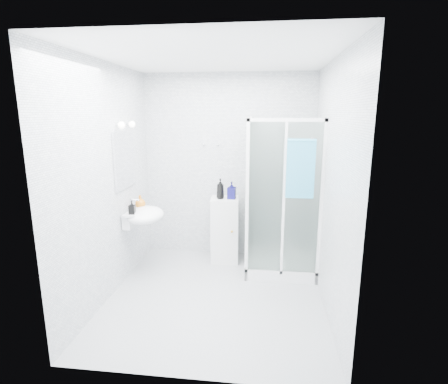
# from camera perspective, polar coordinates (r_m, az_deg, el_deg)

# --- Properties ---
(room) EXTENTS (2.40, 2.60, 2.60)m
(room) POSITION_cam_1_polar(r_m,az_deg,el_deg) (3.73, -1.41, 1.09)
(room) COLOR silver
(room) RESTS_ON ground
(shower_enclosure) EXTENTS (0.90, 0.95, 2.00)m
(shower_enclosure) POSITION_cam_1_polar(r_m,az_deg,el_deg) (4.67, 8.26, -7.52)
(shower_enclosure) COLOR white
(shower_enclosure) RESTS_ON ground
(wall_basin) EXTENTS (0.46, 0.56, 0.35)m
(wall_basin) POSITION_cam_1_polar(r_m,az_deg,el_deg) (4.52, -13.03, -3.75)
(wall_basin) COLOR white
(wall_basin) RESTS_ON ground
(mirror) EXTENTS (0.02, 0.60, 0.70)m
(mirror) POSITION_cam_1_polar(r_m,az_deg,el_deg) (4.45, -15.90, 5.11)
(mirror) COLOR white
(mirror) RESTS_ON room
(vanity_lights) EXTENTS (0.10, 0.40, 0.08)m
(vanity_lights) POSITION_cam_1_polar(r_m,az_deg,el_deg) (4.40, -15.63, 10.55)
(vanity_lights) COLOR silver
(vanity_lights) RESTS_ON room
(wall_hooks) EXTENTS (0.23, 0.06, 0.03)m
(wall_hooks) POSITION_cam_1_polar(r_m,az_deg,el_deg) (4.95, -2.20, 7.71)
(wall_hooks) COLOR silver
(wall_hooks) RESTS_ON room
(storage_cabinet) EXTENTS (0.40, 0.42, 0.91)m
(storage_cabinet) POSITION_cam_1_polar(r_m,az_deg,el_deg) (4.93, 0.11, -6.18)
(storage_cabinet) COLOR white
(storage_cabinet) RESTS_ON ground
(hand_towel) EXTENTS (0.32, 0.05, 0.68)m
(hand_towel) POSITION_cam_1_polar(r_m,az_deg,el_deg) (4.04, 12.39, 3.93)
(hand_towel) COLOR teal
(hand_towel) RESTS_ON shower_enclosure
(shampoo_bottle_a) EXTENTS (0.11, 0.11, 0.28)m
(shampoo_bottle_a) POSITION_cam_1_polar(r_m,az_deg,el_deg) (4.74, -0.61, 0.52)
(shampoo_bottle_a) COLOR black
(shampoo_bottle_a) RESTS_ON storage_cabinet
(shampoo_bottle_b) EXTENTS (0.12, 0.12, 0.24)m
(shampoo_bottle_b) POSITION_cam_1_polar(r_m,az_deg,el_deg) (4.74, 1.26, 0.28)
(shampoo_bottle_b) COLOR #0E0C49
(shampoo_bottle_b) RESTS_ON storage_cabinet
(soap_dispenser_orange) EXTENTS (0.15, 0.15, 0.17)m
(soap_dispenser_orange) POSITION_cam_1_polar(r_m,az_deg,el_deg) (4.59, -13.52, -1.54)
(soap_dispenser_orange) COLOR #BB6816
(soap_dispenser_orange) RESTS_ON wall_basin
(soap_dispenser_black) EXTENTS (0.08, 0.08, 0.16)m
(soap_dispenser_black) POSITION_cam_1_polar(r_m,az_deg,el_deg) (4.35, -14.78, -2.46)
(soap_dispenser_black) COLOR black
(soap_dispenser_black) RESTS_ON wall_basin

